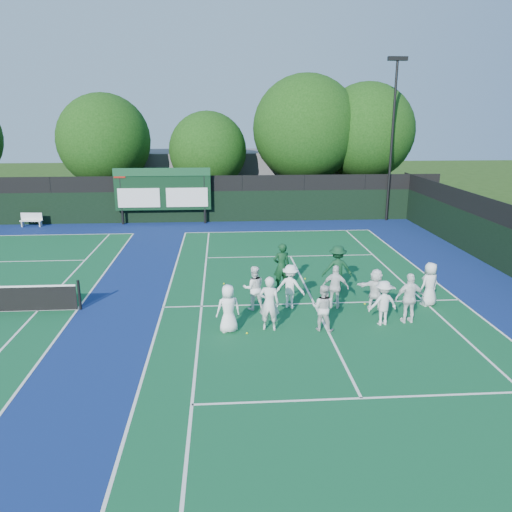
{
  "coord_description": "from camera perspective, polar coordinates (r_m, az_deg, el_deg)",
  "views": [
    {
      "loc": [
        -3.31,
        -15.96,
        6.65
      ],
      "look_at": [
        -2.0,
        3.0,
        1.3
      ],
      "focal_mm": 35.0,
      "sensor_mm": 36.0,
      "label": 1
    }
  ],
  "objects": [
    {
      "name": "ground",
      "position": [
        17.6,
        7.23,
        -6.61
      ],
      "size": [
        120.0,
        120.0,
        0.0
      ],
      "primitive_type": "plane",
      "color": "#203D10",
      "rests_on": "ground"
    },
    {
      "name": "court_apron",
      "position": [
        18.41,
        -12.14,
        -5.81
      ],
      "size": [
        34.0,
        32.0,
        0.01
      ],
      "primitive_type": "cube",
      "color": "navy",
      "rests_on": "ground"
    },
    {
      "name": "near_court",
      "position": [
        18.51,
        6.65,
        -5.41
      ],
      "size": [
        11.05,
        23.85,
        0.01
      ],
      "color": "#104E2A",
      "rests_on": "ground"
    },
    {
      "name": "back_fence",
      "position": [
        32.51,
        -8.7,
        6.17
      ],
      "size": [
        34.0,
        0.08,
        3.0
      ],
      "color": "black",
      "rests_on": "ground"
    },
    {
      "name": "scoreboard",
      "position": [
        32.07,
        -10.63,
        7.47
      ],
      "size": [
        6.0,
        0.21,
        3.55
      ],
      "color": "black",
      "rests_on": "ground"
    },
    {
      "name": "clubhouse",
      "position": [
        40.25,
        -2.09,
        9.08
      ],
      "size": [
        18.0,
        6.0,
        4.0
      ],
      "primitive_type": "cube",
      "color": "#5C5D61",
      "rests_on": "ground"
    },
    {
      "name": "light_pole_right",
      "position": [
        33.46,
        15.41,
        14.59
      ],
      "size": [
        1.2,
        0.3,
        10.12
      ],
      "color": "black",
      "rests_on": "ground"
    },
    {
      "name": "bench",
      "position": [
        34.05,
        -24.28,
        3.85
      ],
      "size": [
        1.38,
        0.5,
        0.85
      ],
      "color": "silver",
      "rests_on": "ground"
    },
    {
      "name": "tree_b",
      "position": [
        36.42,
        -16.68,
        12.3
      ],
      "size": [
        6.29,
        6.29,
        8.19
      ],
      "color": "#321D0D",
      "rests_on": "ground"
    },
    {
      "name": "tree_c",
      "position": [
        35.63,
        -5.28,
        11.69
      ],
      "size": [
        5.37,
        5.37,
        7.01
      ],
      "color": "#321D0D",
      "rests_on": "ground"
    },
    {
      "name": "tree_d",
      "position": [
        36.07,
        5.93,
        13.99
      ],
      "size": [
        7.38,
        7.38,
        9.49
      ],
      "color": "#321D0D",
      "rests_on": "ground"
    },
    {
      "name": "tree_e",
      "position": [
        37.04,
        12.67,
        13.46
      ],
      "size": [
        6.73,
        6.73,
        8.96
      ],
      "color": "#321D0D",
      "rests_on": "ground"
    },
    {
      "name": "tennis_ball_0",
      "position": [
        15.93,
        -1.04,
        -8.82
      ],
      "size": [
        0.07,
        0.07,
        0.07
      ],
      "primitive_type": "sphere",
      "color": "#B8D118",
      "rests_on": "ground"
    },
    {
      "name": "tennis_ball_1",
      "position": [
        18.72,
        12.33,
        -5.35
      ],
      "size": [
        0.07,
        0.07,
        0.07
      ],
      "primitive_type": "sphere",
      "color": "#B8D118",
      "rests_on": "ground"
    },
    {
      "name": "tennis_ball_3",
      "position": [
        20.46,
        -3.69,
        -3.18
      ],
      "size": [
        0.07,
        0.07,
        0.07
      ],
      "primitive_type": "sphere",
      "color": "#B8D118",
      "rests_on": "ground"
    },
    {
      "name": "tennis_ball_4",
      "position": [
        21.13,
        5.63,
        -2.6
      ],
      "size": [
        0.07,
        0.07,
        0.07
      ],
      "primitive_type": "sphere",
      "color": "#B8D118",
      "rests_on": "ground"
    },
    {
      "name": "player_front_0",
      "position": [
        15.85,
        -3.19,
        -6.02
      ],
      "size": [
        0.87,
        0.67,
        1.58
      ],
      "primitive_type": "imported",
      "rotation": [
        0.0,
        0.0,
        3.39
      ],
      "color": "white",
      "rests_on": "ground"
    },
    {
      "name": "player_front_1",
      "position": [
        15.93,
        1.52,
        -5.44
      ],
      "size": [
        0.73,
        0.55,
        1.8
      ],
      "primitive_type": "imported",
      "rotation": [
        0.0,
        0.0,
        2.94
      ],
      "color": "silver",
      "rests_on": "ground"
    },
    {
      "name": "player_front_2",
      "position": [
        16.1,
        7.66,
        -5.87
      ],
      "size": [
        0.92,
        0.84,
        1.53
      ],
      "primitive_type": "imported",
      "rotation": [
        0.0,
        0.0,
        2.71
      ],
      "color": "silver",
      "rests_on": "ground"
    },
    {
      "name": "player_front_3",
      "position": [
        16.89,
        14.31,
        -5.22
      ],
      "size": [
        1.06,
        0.72,
        1.51
      ],
      "primitive_type": "imported",
      "rotation": [
        0.0,
        0.0,
        3.31
      ],
      "color": "silver",
      "rests_on": "ground"
    },
    {
      "name": "player_front_4",
      "position": [
        17.26,
        17.16,
        -4.63
      ],
      "size": [
        1.03,
        0.49,
        1.71
      ],
      "primitive_type": "imported",
      "rotation": [
        0.0,
        0.0,
        3.21
      ],
      "color": "white",
      "rests_on": "ground"
    },
    {
      "name": "player_back_0",
      "position": [
        17.63,
        -0.25,
        -3.66
      ],
      "size": [
        0.83,
        0.68,
        1.6
      ],
      "primitive_type": "imported",
      "rotation": [
        0.0,
        0.0,
        3.24
      ],
      "color": "white",
      "rests_on": "ground"
    },
    {
      "name": "player_back_1",
      "position": [
        17.82,
        3.95,
        -3.48
      ],
      "size": [
        1.18,
        0.96,
        1.6
      ],
      "primitive_type": "imported",
      "rotation": [
        0.0,
        0.0,
        2.72
      ],
      "color": "white",
      "rests_on": "ground"
    },
    {
      "name": "player_back_2",
      "position": [
        17.96,
        9.07,
        -3.51
      ],
      "size": [
        1.01,
        0.68,
        1.59
      ],
      "primitive_type": "imported",
      "rotation": [
        0.0,
        0.0,
        2.8
      ],
      "color": "white",
      "rests_on": "ground"
    },
    {
      "name": "player_back_3",
      "position": [
        18.16,
        13.52,
        -3.7
      ],
      "size": [
        1.45,
        0.96,
        1.5
      ],
      "primitive_type": "imported",
      "rotation": [
        0.0,
        0.0,
        2.73
      ],
      "color": "white",
      "rests_on": "ground"
    },
    {
      "name": "player_back_4",
      "position": [
        19.02,
        19.23,
        -3.07
      ],
      "size": [
        0.93,
        0.8,
        1.62
      ],
      "primitive_type": "imported",
      "rotation": [
        0.0,
        0.0,
        3.57
      ],
      "color": "white",
      "rests_on": "ground"
    },
    {
      "name": "coach_left",
      "position": [
        19.68,
        2.94,
        -1.18
      ],
      "size": [
        0.75,
        0.56,
        1.87
      ],
      "primitive_type": "imported",
      "rotation": [
        0.0,
        0.0,
        3.32
      ],
      "color": "#0E351A",
      "rests_on": "ground"
    },
    {
      "name": "coach_right",
      "position": [
        19.68,
        9.27,
        -1.42
      ],
      "size": [
        1.19,
        0.69,
        1.84
      ],
      "primitive_type": "imported",
      "rotation": [
        0.0,
        0.0,
        3.14
      ],
      "color": "#0F371E",
      "rests_on": "ground"
    }
  ]
}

